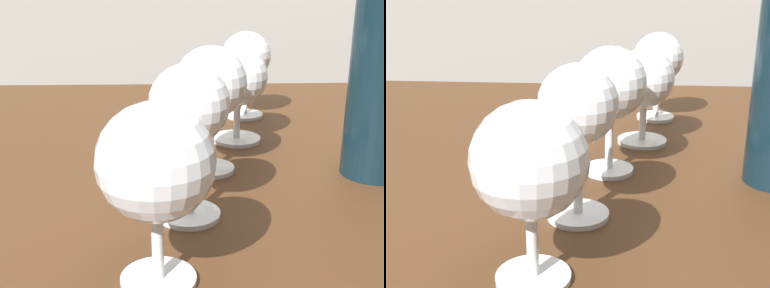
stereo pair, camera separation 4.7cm
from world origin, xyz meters
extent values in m
cube|color=#472B16|center=(0.00, 0.00, 0.74)|extent=(1.27, 0.79, 0.03)
cylinder|color=white|center=(-0.01, -0.27, 0.76)|extent=(0.06, 0.06, 0.00)
cylinder|color=white|center=(-0.01, -0.27, 0.79)|extent=(0.01, 0.01, 0.06)
sphere|color=white|center=(-0.01, -0.27, 0.85)|extent=(0.08, 0.08, 0.08)
ellipsoid|color=maroon|center=(-0.01, -0.27, 0.85)|extent=(0.07, 0.07, 0.04)
cylinder|color=white|center=(0.01, -0.16, 0.76)|extent=(0.06, 0.06, 0.00)
cylinder|color=white|center=(0.01, -0.16, 0.80)|extent=(0.01, 0.01, 0.08)
sphere|color=white|center=(0.01, -0.16, 0.86)|extent=(0.07, 0.07, 0.07)
ellipsoid|color=#380711|center=(0.01, -0.16, 0.86)|extent=(0.06, 0.06, 0.03)
cylinder|color=white|center=(0.04, -0.05, 0.76)|extent=(0.06, 0.06, 0.00)
cylinder|color=white|center=(0.04, -0.05, 0.80)|extent=(0.01, 0.01, 0.07)
sphere|color=white|center=(0.04, -0.05, 0.86)|extent=(0.08, 0.08, 0.08)
ellipsoid|color=pink|center=(0.04, -0.05, 0.85)|extent=(0.07, 0.07, 0.03)
cylinder|color=white|center=(0.08, 0.06, 0.76)|extent=(0.06, 0.06, 0.00)
cylinder|color=white|center=(0.08, 0.06, 0.79)|extent=(0.01, 0.01, 0.06)
sphere|color=white|center=(0.08, 0.06, 0.84)|extent=(0.08, 0.08, 0.08)
ellipsoid|color=#470A16|center=(0.08, 0.06, 0.84)|extent=(0.07, 0.07, 0.03)
cylinder|color=white|center=(0.11, 0.17, 0.76)|extent=(0.06, 0.06, 0.00)
cylinder|color=white|center=(0.11, 0.17, 0.79)|extent=(0.01, 0.01, 0.06)
sphere|color=white|center=(0.11, 0.17, 0.85)|extent=(0.07, 0.07, 0.07)
ellipsoid|color=#EACC66|center=(0.11, 0.17, 0.85)|extent=(0.06, 0.06, 0.03)
camera|label=1|loc=(0.00, -0.61, 0.98)|focal=49.18mm
camera|label=2|loc=(0.04, -0.60, 0.98)|focal=49.18mm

